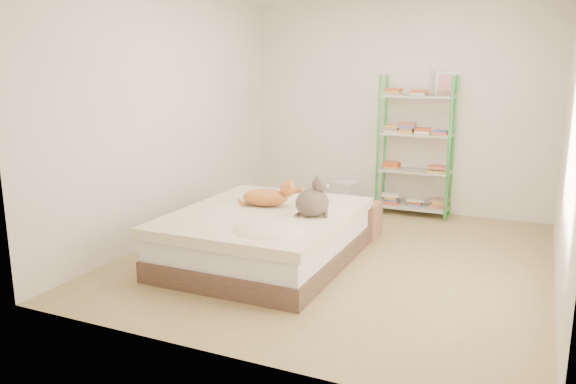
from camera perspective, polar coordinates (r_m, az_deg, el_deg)
The scene contains 7 objects.
room at distance 5.21m, azimuth 5.47°, elevation 7.07°, with size 3.81×4.21×2.61m.
bed at distance 5.27m, azimuth -2.35°, elevation -4.54°, with size 1.54×1.92×0.49m.
orange_cat at distance 5.38m, azimuth -2.32°, elevation -0.33°, with size 0.52×0.28×0.21m, color orange, non-canonical shape.
grey_cat at distance 4.98m, azimuth 2.48°, elevation -0.48°, with size 0.27×0.32×0.37m, color #7F6353, non-canonical shape.
shelf_unit at distance 6.99m, azimuth 12.86°, elevation 4.48°, with size 0.88×0.36×1.74m.
cardboard_box at distance 6.13m, azimuth 6.78°, elevation -2.73°, with size 0.53×0.51×0.42m.
white_bin at distance 7.30m, azimuth 5.87°, elevation -0.26°, with size 0.36×0.33×0.35m.
Camera 1 is at (1.69, -4.90, 1.81)m, focal length 35.00 mm.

